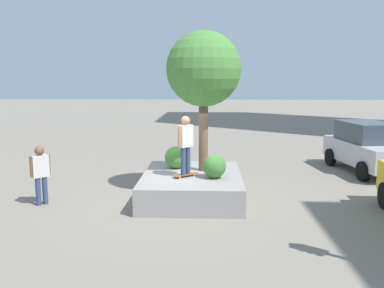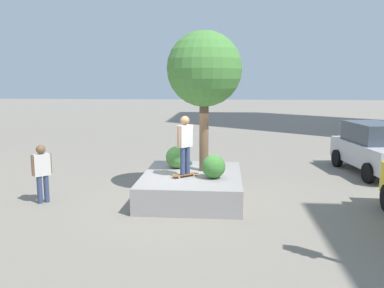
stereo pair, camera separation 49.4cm
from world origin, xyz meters
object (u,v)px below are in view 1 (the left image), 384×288
object	(u,v)px
plaza_tree	(204,70)
skateboard	(186,175)
planter_ledge	(192,186)
bystander_watching	(40,171)
skateboarder	(186,141)
sedan_parked	(367,147)

from	to	relation	value
plaza_tree	skateboard	size ratio (longest dim) A/B	5.55
planter_ledge	plaza_tree	distance (m)	3.47
planter_ledge	bystander_watching	world-z (taller)	bystander_watching
skateboarder	sedan_parked	size ratio (longest dim) A/B	0.39
sedan_parked	bystander_watching	xyz separation A→B (m)	(4.57, -10.75, 0.01)
plaza_tree	skateboarder	size ratio (longest dim) A/B	2.49
skateboard	skateboarder	size ratio (longest dim) A/B	0.45
plaza_tree	planter_ledge	bearing A→B (deg)	-34.87
sedan_parked	plaza_tree	bearing A→B (deg)	-62.54
plaza_tree	bystander_watching	world-z (taller)	plaza_tree
planter_ledge	skateboard	distance (m)	0.59
skateboard	bystander_watching	size ratio (longest dim) A/B	0.45
planter_ledge	skateboard	bearing A→B (deg)	-24.52
skateboarder	plaza_tree	bearing A→B (deg)	149.46
planter_ledge	plaza_tree	bearing A→B (deg)	145.13
plaza_tree	sedan_parked	world-z (taller)	plaza_tree
planter_ledge	bystander_watching	size ratio (longest dim) A/B	2.21
sedan_parked	skateboarder	bearing A→B (deg)	-58.75
skateboard	skateboarder	bearing A→B (deg)	-135.00
planter_ledge	bystander_watching	xyz separation A→B (m)	(0.87, -4.21, 0.61)
skateboard	bystander_watching	bearing A→B (deg)	-82.98
planter_ledge	skateboard	xyz separation A→B (m)	(0.37, -0.17, 0.42)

